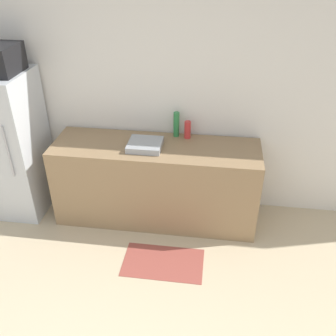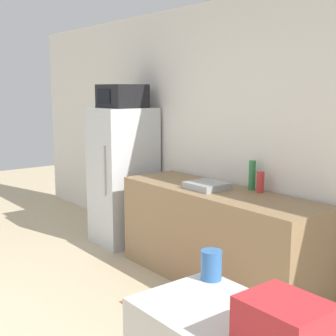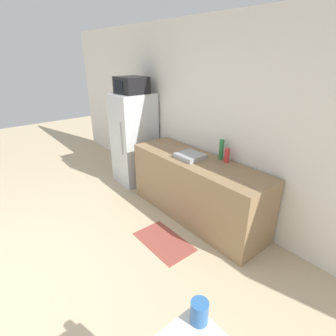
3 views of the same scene
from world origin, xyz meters
TOP-DOWN VIEW (x-y plane):
  - wall_back at (0.00, 2.93)m, footprint 8.00×0.06m
  - refrigerator at (-1.36, 2.54)m, footprint 0.57×0.68m
  - counter at (0.16, 2.56)m, footprint 2.09×0.63m
  - sink_basin at (0.07, 2.52)m, footprint 0.33×0.31m
  - bottle_tall at (0.34, 2.81)m, footprint 0.06×0.06m
  - bottle_short at (0.46, 2.79)m, footprint 0.07×0.07m
  - kitchen_rug at (0.34, 1.85)m, footprint 0.76×0.44m

SIDE VIEW (x-z plane):
  - kitchen_rug at x=0.34m, z-range 0.00..0.01m
  - counter at x=0.16m, z-range 0.00..0.87m
  - refrigerator at x=-1.36m, z-range 0.00..1.55m
  - sink_basin at x=0.07m, z-range 0.87..0.93m
  - bottle_short at x=0.46m, z-range 0.87..1.05m
  - bottle_tall at x=0.34m, z-range 0.87..1.13m
  - wall_back at x=0.00m, z-range 0.00..2.60m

